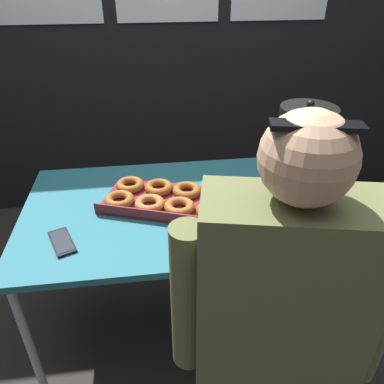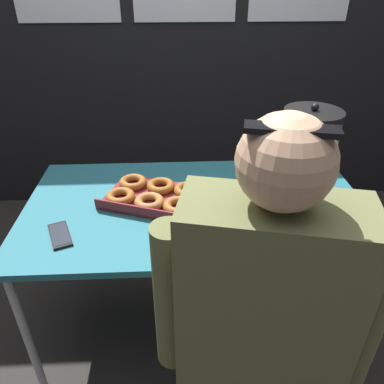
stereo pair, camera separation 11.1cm
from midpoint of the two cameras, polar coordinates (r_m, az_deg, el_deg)
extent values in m
plane|color=#2D2B28|center=(2.06, 2.08, -18.86)|extent=(12.00, 12.00, 0.00)
cube|color=black|center=(2.60, 0.21, 24.27)|extent=(6.00, 0.10, 2.52)
cube|color=#236675|center=(1.58, 2.57, -2.31)|extent=(1.43, 0.79, 0.03)
cylinder|color=#ADADB2|center=(1.66, -21.88, -20.12)|extent=(0.03, 0.03, 0.69)
cylinder|color=#ADADB2|center=(1.76, 26.75, -17.69)|extent=(0.03, 0.03, 0.69)
cylinder|color=#ADADB2|center=(2.14, -16.77, -5.54)|extent=(0.03, 0.03, 0.69)
cylinder|color=#ADADB2|center=(2.22, 19.01, -4.45)|extent=(0.03, 0.03, 0.69)
cube|color=maroon|center=(1.56, 0.73, -1.80)|extent=(0.72, 0.49, 0.02)
cube|color=maroon|center=(1.44, -0.80, -3.79)|extent=(0.63, 0.24, 0.04)
torus|color=brown|center=(1.58, -8.90, -0.72)|extent=(0.15, 0.15, 0.03)
torus|color=#A36633|center=(1.53, -4.48, -1.52)|extent=(0.17, 0.17, 0.03)
torus|color=#965926|center=(1.50, -0.02, -2.18)|extent=(0.17, 0.17, 0.03)
torus|color=brown|center=(1.48, 4.82, -3.00)|extent=(0.16, 0.16, 0.03)
torus|color=#9E612E|center=(1.45, 9.70, -3.96)|extent=(0.14, 0.14, 0.03)
torus|color=brown|center=(1.68, -7.12, 1.45)|extent=(0.14, 0.14, 0.03)
torus|color=brown|center=(1.64, -2.86, 0.88)|extent=(0.16, 0.16, 0.03)
torus|color=brown|center=(1.61, 1.38, 0.24)|extent=(0.13, 0.13, 0.03)
torus|color=#A46633|center=(1.58, 5.99, -0.55)|extent=(0.16, 0.16, 0.03)
cylinder|color=#939399|center=(1.62, 18.85, 4.64)|extent=(0.22, 0.22, 0.36)
cylinder|color=black|center=(1.55, 20.08, 11.06)|extent=(0.23, 0.23, 0.03)
sphere|color=black|center=(1.54, 20.27, 12.01)|extent=(0.03, 0.03, 0.03)
cylinder|color=black|center=(1.58, 19.50, -1.03)|extent=(0.02, 0.06, 0.02)
cube|color=black|center=(1.46, -17.44, -6.32)|extent=(0.12, 0.17, 0.01)
cube|color=#2D333D|center=(1.46, -17.47, -6.15)|extent=(0.11, 0.15, 0.00)
cube|color=#60663D|center=(1.08, 14.10, -16.21)|extent=(0.49, 0.30, 0.63)
sphere|color=tan|center=(0.83, 17.86, 4.25)|extent=(0.22, 0.22, 0.22)
cube|color=black|center=(0.77, 19.08, 8.94)|extent=(0.19, 0.09, 0.01)
cylinder|color=#60663D|center=(1.16, 27.30, -17.59)|extent=(0.10, 0.10, 0.51)
cylinder|color=#60663D|center=(1.10, -0.16, -16.09)|extent=(0.10, 0.10, 0.51)
camera|label=1|loc=(0.06, -87.94, 1.26)|focal=35.00mm
camera|label=2|loc=(0.06, 92.06, -1.26)|focal=35.00mm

